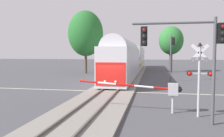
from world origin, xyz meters
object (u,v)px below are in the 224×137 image
at_px(crossing_gate_near, 160,89).
at_px(traffic_signal_far_side, 172,50).
at_px(oak_behind_train, 86,34).
at_px(traffic_signal_near_right, 190,44).
at_px(crossing_signal_mast, 199,72).
at_px(commuter_train, 131,58).
at_px(elm_centre_background, 171,41).

relative_size(crossing_gate_near, traffic_signal_far_side, 1.07).
bearing_deg(traffic_signal_far_side, oak_behind_train, 146.01).
relative_size(crossing_gate_near, traffic_signal_near_right, 1.18).
distance_m(traffic_signal_far_side, traffic_signal_near_right, 17.32).
xyz_separation_m(crossing_signal_mast, traffic_signal_far_side, (-0.18, 15.98, 1.39)).
bearing_deg(commuter_train, traffic_signal_near_right, -78.53).
relative_size(crossing_gate_near, oak_behind_train, 0.57).
bearing_deg(crossing_gate_near, traffic_signal_far_side, 82.86).
bearing_deg(oak_behind_train, traffic_signal_far_side, -33.99).
height_order(commuter_train, oak_behind_train, oak_behind_train).
distance_m(commuter_train, crossing_gate_near, 26.07).
bearing_deg(crossing_signal_mast, traffic_signal_near_right, -119.10).
relative_size(crossing_signal_mast, elm_centre_background, 0.48).
relative_size(crossing_signal_mast, traffic_signal_near_right, 0.78).
bearing_deg(elm_centre_background, crossing_gate_near, -95.58).
height_order(traffic_signal_near_right, oak_behind_train, oak_behind_train).
height_order(traffic_signal_near_right, elm_centre_background, elm_centre_background).
height_order(crossing_gate_near, elm_centre_background, elm_centre_background).
bearing_deg(elm_centre_background, crossing_signal_mast, -91.58).
xyz_separation_m(traffic_signal_near_right, oak_behind_train, (-13.70, 26.93, 3.09)).
xyz_separation_m(crossing_gate_near, oak_behind_train, (-12.32, 25.03, 5.68)).
height_order(crossing_signal_mast, elm_centre_background, elm_centre_background).
bearing_deg(commuter_train, crossing_gate_near, -80.67).
bearing_deg(oak_behind_train, crossing_gate_near, -63.79).
distance_m(commuter_train, crossing_signal_mast, 27.01).
xyz_separation_m(crossing_signal_mast, elm_centre_background, (0.85, 30.90, 3.42)).
bearing_deg(elm_centre_background, traffic_signal_near_right, -92.83).
bearing_deg(crossing_signal_mast, elm_centre_background, 88.42).
height_order(commuter_train, crossing_signal_mast, commuter_train).
height_order(commuter_train, crossing_gate_near, commuter_train).
bearing_deg(traffic_signal_near_right, crossing_gate_near, 125.96).
bearing_deg(traffic_signal_near_right, traffic_signal_far_side, 88.15).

